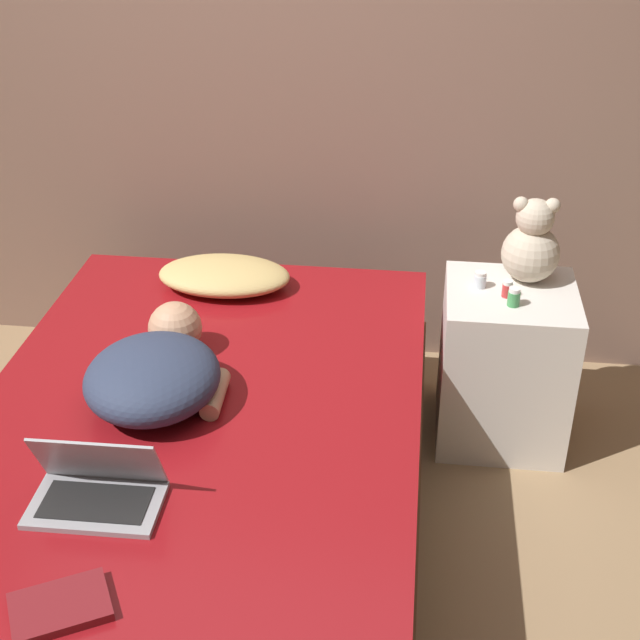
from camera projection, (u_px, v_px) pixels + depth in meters
ground_plane at (210, 534)px, 3.01m from camera, size 12.00×12.00×0.00m
wall_back at (262, 52)px, 3.44m from camera, size 8.00×0.06×2.60m
bed at (204, 473)px, 2.87m from camera, size 1.39×1.98×0.54m
nightstand at (504, 365)px, 3.34m from camera, size 0.47×0.46×0.62m
pillow at (224, 275)px, 3.36m from camera, size 0.50×0.31×0.10m
person_lying at (157, 370)px, 2.73m from camera, size 0.43×0.62×0.19m
laptop at (97, 488)px, 2.33m from camera, size 0.35×0.22×0.20m
teddy_bear at (532, 245)px, 3.20m from camera, size 0.21×0.21×0.32m
bottle_clear at (480, 280)px, 3.21m from camera, size 0.05×0.05×0.06m
bottle_red at (507, 289)px, 3.15m from camera, size 0.04×0.04×0.06m
bottle_green at (514, 297)px, 3.09m from camera, size 0.04×0.04×0.07m
book at (60, 607)px, 2.03m from camera, size 0.27×0.24×0.02m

